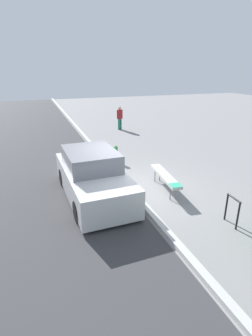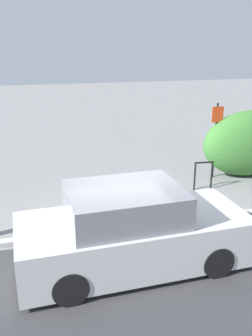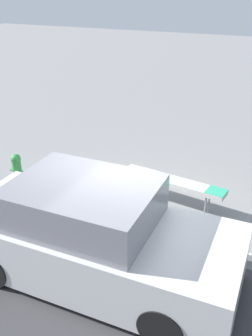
# 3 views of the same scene
# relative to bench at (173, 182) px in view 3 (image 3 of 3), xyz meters

# --- Properties ---
(ground_plane) EXTENTS (60.00, 60.00, 0.00)m
(ground_plane) POSITION_rel_bench_xyz_m (-0.37, -1.19, -0.51)
(ground_plane) COLOR gray
(curb) EXTENTS (60.00, 0.20, 0.13)m
(curb) POSITION_rel_bench_xyz_m (-0.37, -1.19, -0.45)
(curb) COLOR #B7B7B2
(curb) RESTS_ON ground_plane
(bench) EXTENTS (2.19, 0.60, 0.57)m
(bench) POSITION_rel_bench_xyz_m (0.00, 0.00, 0.00)
(bench) COLOR gray
(bench) RESTS_ON ground_plane
(fire_hydrant) EXTENTS (0.36, 0.22, 0.77)m
(fire_hydrant) POSITION_rel_bench_xyz_m (-3.36, -0.73, -0.10)
(fire_hydrant) COLOR #338C3F
(fire_hydrant) RESTS_ON ground_plane
(parked_car_near) EXTENTS (4.29, 1.90, 1.56)m
(parked_car_near) POSITION_rel_bench_xyz_m (-0.40, -2.47, 0.18)
(parked_car_near) COLOR black
(parked_car_near) RESTS_ON ground_plane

